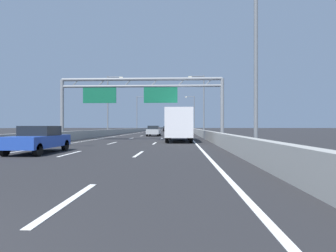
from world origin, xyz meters
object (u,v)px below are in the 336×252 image
at_px(streetlamp_left_mid, 109,102).
at_px(black_car, 166,129).
at_px(streetlamp_right_mid, 202,101).
at_px(sign_gantry, 139,93).
at_px(streetlamp_left_far, 138,112).
at_px(streetlamp_right_near, 251,47).
at_px(red_car, 180,128).
at_px(box_truck, 179,124).
at_px(streetlamp_right_far, 193,111).
at_px(blue_car, 38,139).
at_px(silver_car, 154,131).
at_px(white_car, 179,130).

relative_size(streetlamp_left_mid, black_car, 2.07).
distance_m(streetlamp_right_mid, black_car, 35.51).
bearing_deg(sign_gantry, streetlamp_left_far, 98.84).
xyz_separation_m(streetlamp_right_near, red_car, (-3.67, 112.62, -4.65)).
height_order(sign_gantry, box_truck, sign_gantry).
bearing_deg(streetlamp_right_mid, streetlamp_right_far, 90.00).
bearing_deg(streetlamp_left_far, streetlamp_left_mid, -90.00).
distance_m(streetlamp_left_far, streetlamp_right_far, 14.93).
xyz_separation_m(blue_car, silver_car, (3.75, 26.01, 0.04)).
bearing_deg(white_car, streetlamp_right_far, 77.69).
relative_size(streetlamp_left_mid, streetlamp_right_far, 1.00).
distance_m(streetlamp_left_far, black_car, 9.81).
bearing_deg(black_car, sign_gantry, -90.35).
distance_m(blue_car, box_truck, 14.17).
bearing_deg(streetlamp_right_mid, silver_car, -155.05).
bearing_deg(silver_car, sign_gantry, -91.44).
relative_size(sign_gantry, blue_car, 3.89).
bearing_deg(black_car, streetlamp_left_mid, -102.31).
bearing_deg(box_truck, black_car, 94.18).
relative_size(blue_car, box_truck, 0.52).
distance_m(streetlamp_right_near, silver_car, 28.07).
xyz_separation_m(streetlamp_right_mid, box_truck, (-3.62, -17.49, -3.72)).
bearing_deg(streetlamp_left_mid, blue_car, -82.70).
bearing_deg(red_car, streetlamp_left_far, -102.13).
relative_size(streetlamp_left_far, black_car, 2.07).
bearing_deg(streetlamp_right_mid, red_car, 92.55).
bearing_deg(red_car, streetlamp_right_near, -88.13).
relative_size(streetlamp_left_mid, silver_car, 2.04).
relative_size(streetlamp_right_far, silver_car, 2.04).
bearing_deg(red_car, box_truck, -89.97).
distance_m(streetlamp_right_mid, box_truck, 18.25).
height_order(streetlamp_left_mid, streetlamp_right_far, same).
bearing_deg(streetlamp_right_near, box_truck, 106.00).
bearing_deg(streetlamp_right_mid, blue_car, -110.75).
distance_m(blue_car, silver_car, 26.28).
relative_size(sign_gantry, white_car, 3.83).
distance_m(streetlamp_left_mid, red_car, 83.39).
relative_size(streetlamp_left_mid, streetlamp_right_mid, 1.00).
relative_size(streetlamp_right_near, streetlamp_left_far, 1.00).
relative_size(streetlamp_left_far, box_truck, 1.15).
xyz_separation_m(streetlamp_left_mid, streetlamp_left_far, (0.00, 30.12, 0.00)).
bearing_deg(box_truck, streetlamp_left_far, 103.36).
bearing_deg(sign_gantry, streetlamp_right_near, -60.99).
relative_size(black_car, white_car, 1.05).
bearing_deg(streetlamp_left_far, silver_car, -77.37).
bearing_deg(blue_car, box_truck, 57.79).
distance_m(streetlamp_right_mid, streetlamp_left_far, 33.62).
xyz_separation_m(sign_gantry, box_truck, (4.10, -1.30, -3.15)).
xyz_separation_m(streetlamp_left_mid, white_car, (11.26, 13.29, -4.65)).
bearing_deg(streetlamp_right_near, white_car, 94.83).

